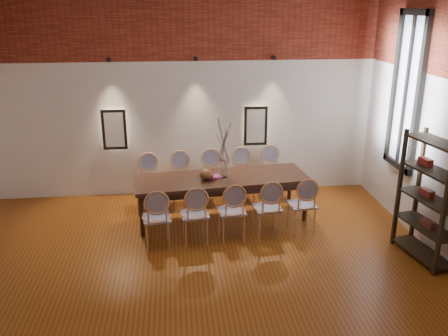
{
  "coord_description": "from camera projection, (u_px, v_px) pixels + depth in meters",
  "views": [
    {
      "loc": [
        -0.21,
        -5.08,
        3.48
      ],
      "look_at": [
        0.53,
        1.83,
        1.05
      ],
      "focal_mm": 38.0,
      "sensor_mm": 36.0,
      "label": 1
    }
  ],
  "objects": [
    {
      "name": "chair_near_b",
      "position": [
        195.0,
        214.0,
        7.13
      ],
      "size": [
        0.48,
        0.48,
        0.94
      ],
      "primitive_type": null,
      "rotation": [
        0.0,
        0.0,
        0.11
      ],
      "color": "tan",
      "rests_on": "floor"
    },
    {
      "name": "spot_fixture_left",
      "position": [
        109.0,
        60.0,
        8.18
      ],
      "size": [
        0.08,
        0.1,
        0.08
      ],
      "primitive_type": "cylinder",
      "rotation": [
        1.57,
        0.0,
        0.0
      ],
      "color": "black",
      "rests_on": "wall_back"
    },
    {
      "name": "chair_near_c",
      "position": [
        231.0,
        211.0,
        7.25
      ],
      "size": [
        0.48,
        0.48,
        0.94
      ],
      "primitive_type": null,
      "rotation": [
        0.0,
        0.0,
        0.11
      ],
      "color": "tan",
      "rests_on": "floor"
    },
    {
      "name": "book",
      "position": [
        214.0,
        177.0,
        7.81
      ],
      "size": [
        0.28,
        0.21,
        0.03
      ],
      "primitive_type": "cube",
      "rotation": [
        0.0,
        0.0,
        0.11
      ],
      "color": "#902C61",
      "rests_on": "dining_table"
    },
    {
      "name": "niche_right",
      "position": [
        255.0,
        126.0,
        8.88
      ],
      "size": [
        0.36,
        0.06,
        0.66
      ],
      "primitive_type": "cube",
      "color": "#FFEAC6",
      "rests_on": "wall_back"
    },
    {
      "name": "chair_far_d",
      "position": [
        243.0,
        176.0,
        8.72
      ],
      "size": [
        0.48,
        0.48,
        0.94
      ],
      "primitive_type": null,
      "rotation": [
        0.0,
        0.0,
        3.25
      ],
      "color": "tan",
      "rests_on": "floor"
    },
    {
      "name": "window_frame",
      "position": [
        406.0,
        92.0,
        7.45
      ],
      "size": [
        0.08,
        0.9,
        2.5
      ],
      "primitive_type": "cube",
      "color": "black",
      "rests_on": "wall_right"
    },
    {
      "name": "bowl",
      "position": [
        207.0,
        174.0,
        7.71
      ],
      "size": [
        0.24,
        0.24,
        0.18
      ],
      "primitive_type": "ellipsoid",
      "color": "brown",
      "rests_on": "dining_table"
    },
    {
      "name": "chair_far_c",
      "position": [
        213.0,
        178.0,
        8.61
      ],
      "size": [
        0.48,
        0.48,
        0.94
      ],
      "primitive_type": null,
      "rotation": [
        0.0,
        0.0,
        3.25
      ],
      "color": "tan",
      "rests_on": "floor"
    },
    {
      "name": "dining_table",
      "position": [
        221.0,
        198.0,
        7.96
      ],
      "size": [
        2.93,
        1.22,
        0.75
      ],
      "primitive_type": "cube",
      "rotation": [
        0.0,
        0.0,
        0.11
      ],
      "color": "#331B12",
      "rests_on": "floor"
    },
    {
      "name": "chair_far_b",
      "position": [
        182.0,
        180.0,
        8.49
      ],
      "size": [
        0.48,
        0.48,
        0.94
      ],
      "primitive_type": null,
      "rotation": [
        0.0,
        0.0,
        3.25
      ],
      "color": "tan",
      "rests_on": "floor"
    },
    {
      "name": "chair_far_e",
      "position": [
        273.0,
        173.0,
        8.84
      ],
      "size": [
        0.48,
        0.48,
        0.94
      ],
      "primitive_type": null,
      "rotation": [
        0.0,
        0.0,
        3.25
      ],
      "color": "tan",
      "rests_on": "floor"
    },
    {
      "name": "spot_fixture_right",
      "position": [
        274.0,
        58.0,
        8.47
      ],
      "size": [
        0.08,
        0.1,
        0.08
      ],
      "primitive_type": "cylinder",
      "rotation": [
        1.57,
        0.0,
        0.0
      ],
      "color": "black",
      "rests_on": "wall_back"
    },
    {
      "name": "dried_branches",
      "position": [
        223.0,
        142.0,
        7.64
      ],
      "size": [
        0.5,
        0.5,
        0.7
      ],
      "primitive_type": null,
      "color": "#503A30",
      "rests_on": "vase"
    },
    {
      "name": "chair_near_e",
      "position": [
        302.0,
        204.0,
        7.48
      ],
      "size": [
        0.48,
        0.48,
        0.94
      ],
      "primitive_type": null,
      "rotation": [
        0.0,
        0.0,
        0.11
      ],
      "color": "tan",
      "rests_on": "floor"
    },
    {
      "name": "chair_near_a",
      "position": [
        157.0,
        217.0,
        7.02
      ],
      "size": [
        0.48,
        0.48,
        0.94
      ],
      "primitive_type": null,
      "rotation": [
        0.0,
        0.0,
        0.11
      ],
      "color": "tan",
      "rests_on": "floor"
    },
    {
      "name": "window_mullion",
      "position": [
        406.0,
        92.0,
        7.45
      ],
      "size": [
        0.06,
        0.06,
        2.4
      ],
      "primitive_type": "cube",
      "color": "black",
      "rests_on": "wall_right"
    },
    {
      "name": "chair_near_d",
      "position": [
        267.0,
        207.0,
        7.36
      ],
      "size": [
        0.48,
        0.48,
        0.94
      ],
      "primitive_type": null,
      "rotation": [
        0.0,
        0.0,
        0.11
      ],
      "color": "tan",
      "rests_on": "floor"
    },
    {
      "name": "chair_far_a",
      "position": [
        150.0,
        183.0,
        8.38
      ],
      "size": [
        0.48,
        0.48,
        0.94
      ],
      "primitive_type": null,
      "rotation": [
        0.0,
        0.0,
        3.25
      ],
      "color": "tan",
      "rests_on": "floor"
    },
    {
      "name": "wall_back",
      "position": [
        185.0,
        89.0,
        8.61
      ],
      "size": [
        7.0,
        0.1,
        4.0
      ],
      "primitive_type": "cube",
      "color": "silver",
      "rests_on": "ground"
    },
    {
      "name": "brick_band_front",
      "position": [
        234.0,
        74.0,
        1.6
      ],
      "size": [
        7.0,
        0.02,
        1.5
      ],
      "primitive_type": "cube",
      "color": "maroon",
      "rests_on": "ground"
    },
    {
      "name": "window_glass",
      "position": [
        407.0,
        92.0,
        7.46
      ],
      "size": [
        0.02,
        0.78,
        2.38
      ],
      "primitive_type": "cube",
      "color": "silver",
      "rests_on": "wall_right"
    },
    {
      "name": "vase",
      "position": [
        223.0,
        168.0,
        7.79
      ],
      "size": [
        0.14,
        0.14,
        0.3
      ],
      "primitive_type": "cylinder",
      "color": "silver",
      "rests_on": "dining_table"
    },
    {
      "name": "brick_band_back",
      "position": [
        183.0,
        17.0,
        8.13
      ],
      "size": [
        7.0,
        0.02,
        1.5
      ],
      "primitive_type": "cube",
      "color": "maroon",
      "rests_on": "ground"
    },
    {
      "name": "niche_left",
      "position": [
        114.0,
        129.0,
        8.62
      ],
      "size": [
        0.36,
        0.06,
        0.66
      ],
      "primitive_type": "cube",
      "color": "#FFEAC6",
      "rests_on": "wall_back"
    },
    {
      "name": "shelving_rack",
      "position": [
        430.0,
        199.0,
        6.57
      ],
      "size": [
        0.54,
        1.05,
        1.8
      ],
      "primitive_type": null,
      "rotation": [
        0.0,
        0.0,
        0.17
      ],
      "color": "black",
      "rests_on": "floor"
    },
    {
      "name": "spot_fixture_mid",
      "position": [
        196.0,
        59.0,
        8.33
      ],
      "size": [
        0.08,
        0.1,
        0.08
      ],
      "primitive_type": "cylinder",
      "rotation": [
        1.57,
        0.0,
        0.0
      ],
      "color": "black",
      "rests_on": "wall_back"
    },
    {
      "name": "floor",
      "position": [
        197.0,
        297.0,
        5.94
      ],
      "size": [
        7.0,
        7.0,
        0.02
      ],
      "primitive_type": "cube",
      "color": "brown",
      "rests_on": "ground"
    }
  ]
}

